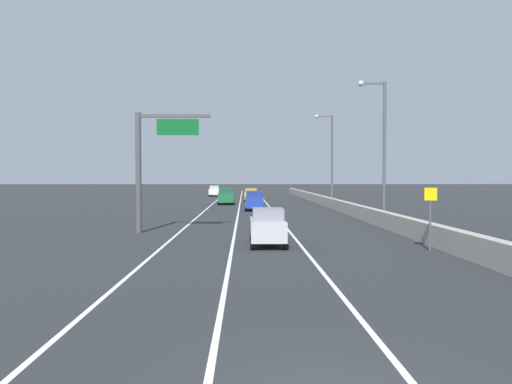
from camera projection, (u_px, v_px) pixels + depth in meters
ground_plane at (254, 201)px, 71.80m from camera, size 320.00×320.00×0.00m
lane_stripe_left at (211, 205)px, 62.68m from camera, size 0.16×130.00×0.00m
lane_stripe_center at (240, 205)px, 62.76m from camera, size 0.16×130.00×0.00m
lane_stripe_right at (268, 205)px, 62.84m from camera, size 0.16×130.00×0.00m
jersey_barrier_right at (348, 208)px, 47.98m from camera, size 0.60×120.00×1.10m
overhead_sign_gantry at (150, 157)px, 31.81m from camera, size 4.68×0.36×7.50m
speed_advisory_sign at (430, 214)px, 24.14m from camera, size 0.60×0.11×3.00m
lamp_post_right_second at (381, 142)px, 38.18m from camera, size 2.14×0.44×10.68m
lamp_post_right_third at (330, 154)px, 59.17m from camera, size 2.14×0.44×10.68m
car_blue_0 at (254, 201)px, 52.86m from camera, size 1.92×4.05×2.03m
car_silver_1 at (268, 227)px, 26.04m from camera, size 1.79×4.04×1.93m
car_yellow_2 at (251, 195)px, 71.56m from camera, size 1.87×4.58×1.89m
car_white_3 at (215, 191)px, 90.64m from camera, size 1.93×4.43×1.90m
car_green_4 at (226, 196)px, 64.60m from camera, size 2.09×4.83×2.05m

